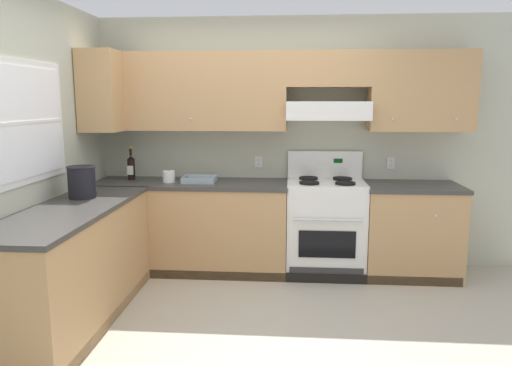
# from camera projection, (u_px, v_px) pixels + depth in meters

# --- Properties ---
(ground_plane) EXTENTS (7.04, 7.04, 0.00)m
(ground_plane) POSITION_uv_depth(u_px,v_px,m) (234.00, 326.00, 3.69)
(ground_plane) COLOR #B2AA99
(wall_back) EXTENTS (4.68, 0.57, 2.55)m
(wall_back) POSITION_uv_depth(u_px,v_px,m) (290.00, 124.00, 4.91)
(wall_back) COLOR #B7BAA3
(wall_back) RESTS_ON ground_plane
(wall_left) EXTENTS (0.47, 4.00, 2.55)m
(wall_left) POSITION_uv_depth(u_px,v_px,m) (37.00, 148.00, 3.80)
(wall_left) COLOR #B7BAA3
(wall_left) RESTS_ON ground_plane
(counter_back_run) EXTENTS (3.60, 0.65, 0.91)m
(counter_back_run) POSITION_uv_depth(u_px,v_px,m) (260.00, 228.00, 4.82)
(counter_back_run) COLOR tan
(counter_back_run) RESTS_ON ground_plane
(counter_left_run) EXTENTS (0.63, 1.91, 0.91)m
(counter_left_run) POSITION_uv_depth(u_px,v_px,m) (73.00, 266.00, 3.70)
(counter_left_run) COLOR tan
(counter_left_run) RESTS_ON ground_plane
(stove) EXTENTS (0.76, 0.62, 1.20)m
(stove) POSITION_uv_depth(u_px,v_px,m) (325.00, 226.00, 4.78)
(stove) COLOR white
(stove) RESTS_ON ground_plane
(wine_bottle) EXTENTS (0.07, 0.08, 0.34)m
(wine_bottle) POSITION_uv_depth(u_px,v_px,m) (131.00, 167.00, 4.92)
(wine_bottle) COLOR black
(wine_bottle) RESTS_ON counter_back_run
(bowl) EXTENTS (0.32, 0.27, 0.06)m
(bowl) POSITION_uv_depth(u_px,v_px,m) (200.00, 180.00, 4.79)
(bowl) COLOR #9EADB7
(bowl) RESTS_ON counter_back_run
(bucket) EXTENTS (0.24, 0.24, 0.27)m
(bucket) POSITION_uv_depth(u_px,v_px,m) (82.00, 181.00, 3.98)
(bucket) COLOR black
(bucket) RESTS_ON counter_left_run
(paper_towel_roll) EXTENTS (0.12, 0.12, 0.12)m
(paper_towel_roll) POSITION_uv_depth(u_px,v_px,m) (169.00, 177.00, 4.77)
(paper_towel_roll) COLOR white
(paper_towel_roll) RESTS_ON counter_back_run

